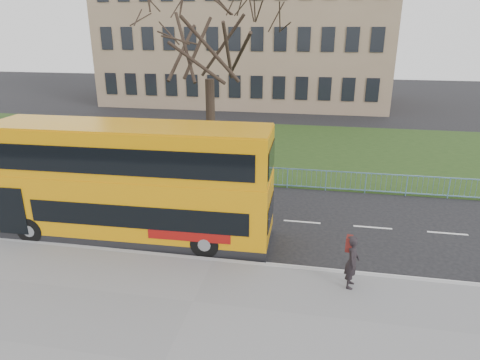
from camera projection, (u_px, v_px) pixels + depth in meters
name	position (u px, v px, depth m)	size (l,w,h in m)	color
ground	(223.00, 242.00, 16.99)	(120.00, 120.00, 0.00)	black
kerb	(213.00, 261.00, 15.53)	(80.00, 0.20, 0.14)	#949497
grass_verge	(268.00, 148.00, 30.21)	(80.00, 15.40, 0.08)	#1E3613
guard_railing	(250.00, 176.00, 22.91)	(40.00, 0.12, 1.10)	#6A9ABC
bare_tree	(209.00, 62.00, 24.68)	(8.55, 8.55, 12.21)	black
civic_building	(248.00, 37.00, 47.88)	(30.00, 15.00, 14.00)	#8A7157
yellow_bus	(132.00, 180.00, 16.68)	(10.96, 2.85, 4.57)	orange
pedestrian	(352.00, 262.00, 13.63)	(0.66, 0.43, 1.80)	black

